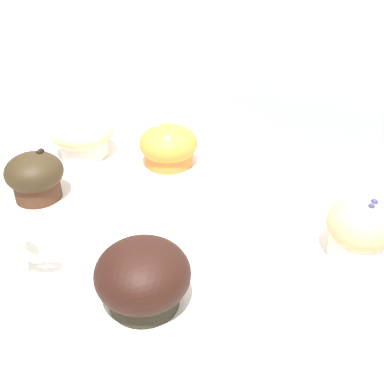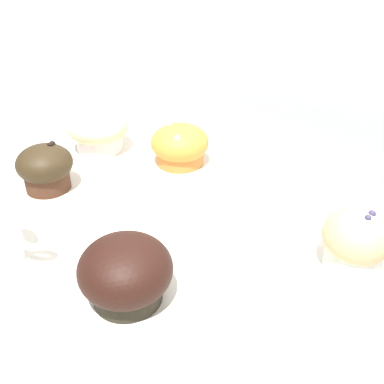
{
  "view_description": "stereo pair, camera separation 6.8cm",
  "coord_description": "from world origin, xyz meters",
  "px_view_note": "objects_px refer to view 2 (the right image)",
  "views": [
    {
      "loc": [
        0.2,
        -0.47,
        1.32
      ],
      "look_at": [
        -0.06,
        0.05,
        0.96
      ],
      "focal_mm": 42.0,
      "sensor_mm": 36.0,
      "label": 1
    },
    {
      "loc": [
        0.25,
        -0.43,
        1.32
      ],
      "look_at": [
        -0.06,
        0.05,
        0.96
      ],
      "focal_mm": 42.0,
      "sensor_mm": 36.0,
      "label": 2
    }
  ],
  "objects_px": {
    "muffin_back_right": "(126,273)",
    "muffin_front_left": "(45,167)",
    "muffin_front_center": "(356,241)",
    "muffin_front_right": "(98,130)",
    "muffin_back_center": "(180,146)"
  },
  "relations": [
    {
      "from": "muffin_back_right",
      "to": "muffin_front_left",
      "type": "height_order",
      "value": "muffin_back_right"
    },
    {
      "from": "muffin_back_right",
      "to": "muffin_front_center",
      "type": "bearing_deg",
      "value": 44.09
    },
    {
      "from": "muffin_front_right",
      "to": "muffin_back_center",
      "type": "relative_size",
      "value": 1.11
    },
    {
      "from": "muffin_back_right",
      "to": "muffin_front_left",
      "type": "relative_size",
      "value": 1.21
    },
    {
      "from": "muffin_front_right",
      "to": "muffin_front_center",
      "type": "bearing_deg",
      "value": -9.07
    },
    {
      "from": "muffin_back_center",
      "to": "muffin_front_right",
      "type": "bearing_deg",
      "value": -166.85
    },
    {
      "from": "muffin_front_center",
      "to": "muffin_front_right",
      "type": "relative_size",
      "value": 0.74
    },
    {
      "from": "muffin_back_right",
      "to": "muffin_front_right",
      "type": "height_order",
      "value": "muffin_back_right"
    },
    {
      "from": "muffin_back_center",
      "to": "muffin_back_right",
      "type": "bearing_deg",
      "value": -66.1
    },
    {
      "from": "muffin_front_center",
      "to": "muffin_back_right",
      "type": "xyz_separation_m",
      "value": [
        -0.21,
        -0.21,
        -0.0
      ]
    },
    {
      "from": "muffin_back_right",
      "to": "muffin_front_left",
      "type": "distance_m",
      "value": 0.31
    },
    {
      "from": "muffin_front_left",
      "to": "muffin_front_center",
      "type": "bearing_deg",
      "value": 8.85
    },
    {
      "from": "muffin_front_center",
      "to": "muffin_front_left",
      "type": "height_order",
      "value": "muffin_front_center"
    },
    {
      "from": "muffin_front_left",
      "to": "muffin_front_right",
      "type": "bearing_deg",
      "value": 100.44
    },
    {
      "from": "muffin_front_right",
      "to": "muffin_front_left",
      "type": "bearing_deg",
      "value": -79.56
    }
  ]
}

